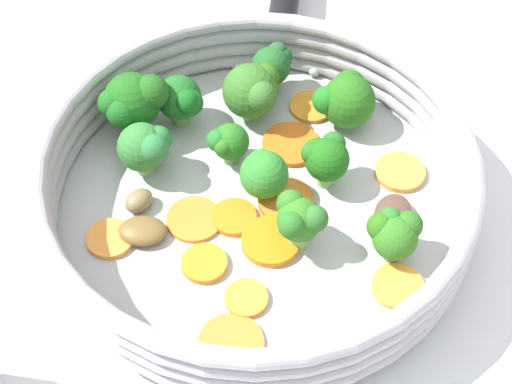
% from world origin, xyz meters
% --- Properties ---
extents(ground_plane, '(4.00, 4.00, 0.00)m').
position_xyz_m(ground_plane, '(0.00, 0.00, 0.00)').
color(ground_plane, white).
extents(skillet, '(0.30, 0.30, 0.01)m').
position_xyz_m(skillet, '(0.00, 0.00, 0.01)').
color(skillet, '#B2B5B7').
rests_on(skillet, ground_plane).
extents(skillet_rim_wall, '(0.31, 0.31, 0.05)m').
position_xyz_m(skillet_rim_wall, '(0.00, 0.00, 0.04)').
color(skillet_rim_wall, '#B9B1BF').
rests_on(skillet_rim_wall, skillet).
extents(skillet_rivet_left, '(0.01, 0.01, 0.01)m').
position_xyz_m(skillet_rivet_left, '(-0.14, -0.04, 0.02)').
color(skillet_rivet_left, '#B3B5B9').
rests_on(skillet_rivet_left, skillet).
extents(skillet_rivet_right, '(0.01, 0.01, 0.01)m').
position_xyz_m(skillet_rivet_right, '(-0.11, -0.09, 0.02)').
color(skillet_rivet_right, '#B7B5B9').
rests_on(skillet_rivet_right, skillet).
extents(carrot_slice_0, '(0.04, 0.04, 0.00)m').
position_xyz_m(carrot_slice_0, '(-0.11, -0.02, 0.02)').
color(carrot_slice_0, orange).
rests_on(carrot_slice_0, skillet).
extents(carrot_slice_1, '(0.05, 0.05, 0.00)m').
position_xyz_m(carrot_slice_1, '(-0.08, 0.07, 0.02)').
color(carrot_slice_1, '#EF953B').
rests_on(carrot_slice_1, skillet).
extents(carrot_slice_2, '(0.05, 0.05, 0.00)m').
position_xyz_m(carrot_slice_2, '(0.01, 0.12, 0.02)').
color(carrot_slice_2, '#F99E37').
rests_on(carrot_slice_2, skillet).
extents(carrot_slice_3, '(0.05, 0.05, 0.00)m').
position_xyz_m(carrot_slice_3, '(0.08, -0.07, 0.02)').
color(carrot_slice_3, '#F99639').
rests_on(carrot_slice_3, skillet).
extents(carrot_slice_4, '(0.05, 0.05, 0.00)m').
position_xyz_m(carrot_slice_4, '(0.02, -0.01, 0.02)').
color(carrot_slice_4, orange).
rests_on(carrot_slice_4, skillet).
extents(carrot_slice_5, '(0.05, 0.05, 0.01)m').
position_xyz_m(carrot_slice_5, '(-0.01, 0.02, 0.02)').
color(carrot_slice_5, orange).
rests_on(carrot_slice_5, skillet).
extents(carrot_slice_6, '(0.04, 0.04, 0.00)m').
position_xyz_m(carrot_slice_6, '(0.06, -0.00, 0.02)').
color(carrot_slice_6, orange).
rests_on(carrot_slice_6, skillet).
extents(carrot_slice_7, '(0.04, 0.04, 0.00)m').
position_xyz_m(carrot_slice_7, '(0.07, 0.04, 0.02)').
color(carrot_slice_7, orange).
rests_on(carrot_slice_7, skillet).
extents(carrot_slice_8, '(0.06, 0.06, 0.00)m').
position_xyz_m(carrot_slice_8, '(0.04, -0.03, 0.02)').
color(carrot_slice_8, orange).
rests_on(carrot_slice_8, skillet).
extents(carrot_slice_9, '(0.06, 0.06, 0.00)m').
position_xyz_m(carrot_slice_9, '(0.10, 0.05, 0.02)').
color(carrot_slice_9, orange).
rests_on(carrot_slice_9, skillet).
extents(carrot_slice_10, '(0.06, 0.06, 0.00)m').
position_xyz_m(carrot_slice_10, '(-0.06, -0.01, 0.02)').
color(carrot_slice_10, orange).
rests_on(carrot_slice_10, skillet).
extents(carrot_slice_11, '(0.05, 0.05, 0.01)m').
position_xyz_m(carrot_slice_11, '(0.02, 0.03, 0.02)').
color(carrot_slice_11, orange).
rests_on(carrot_slice_11, skillet).
extents(broccoli_floret_0, '(0.04, 0.04, 0.04)m').
position_xyz_m(broccoli_floret_0, '(-0.05, 0.03, 0.04)').
color(broccoli_floret_0, '#82B65D').
rests_on(broccoli_floret_0, skillet).
extents(broccoli_floret_1, '(0.04, 0.04, 0.04)m').
position_xyz_m(broccoli_floret_1, '(0.02, -0.08, 0.04)').
color(broccoli_floret_1, '#84AE62').
rests_on(broccoli_floret_1, skillet).
extents(broccoli_floret_2, '(0.03, 0.04, 0.04)m').
position_xyz_m(broccoli_floret_2, '(-0.04, -0.09, 0.04)').
color(broccoli_floret_2, '#729A4C').
rests_on(broccoli_floret_2, skillet).
extents(broccoli_floret_3, '(0.05, 0.05, 0.05)m').
position_xyz_m(broccoli_floret_3, '(-0.07, -0.05, 0.04)').
color(broccoli_floret_3, '#76A75C').
rests_on(broccoli_floret_3, skillet).
extents(broccoli_floret_4, '(0.04, 0.04, 0.04)m').
position_xyz_m(broccoli_floret_4, '(0.01, 0.04, 0.04)').
color(broccoli_floret_4, '#80B35E').
rests_on(broccoli_floret_4, skillet).
extents(broccoli_floret_5, '(0.05, 0.05, 0.06)m').
position_xyz_m(broccoli_floret_5, '(-0.01, -0.12, 0.05)').
color(broccoli_floret_5, '#71A45B').
rests_on(broccoli_floret_5, skillet).
extents(broccoli_floret_6, '(0.04, 0.04, 0.04)m').
position_xyz_m(broccoli_floret_6, '(-0.02, 0.10, 0.04)').
color(broccoli_floret_6, olive).
rests_on(broccoli_floret_6, skillet).
extents(broccoli_floret_7, '(0.04, 0.04, 0.04)m').
position_xyz_m(broccoli_floret_7, '(-0.01, 0.00, 0.04)').
color(broccoli_floret_7, '#69944A').
rests_on(broccoli_floret_7, skillet).
extents(broccoli_floret_8, '(0.05, 0.04, 0.05)m').
position_xyz_m(broccoli_floret_8, '(-0.11, 0.01, 0.04)').
color(broccoli_floret_8, '#5F884E').
rests_on(broccoli_floret_8, skillet).
extents(broccoli_floret_9, '(0.04, 0.03, 0.04)m').
position_xyz_m(broccoli_floret_9, '(-0.11, -0.06, 0.04)').
color(broccoli_floret_9, '#7E9B52').
rests_on(broccoli_floret_9, skillet).
extents(broccoli_floret_10, '(0.03, 0.03, 0.04)m').
position_xyz_m(broccoli_floret_10, '(-0.02, -0.04, 0.04)').
color(broccoli_floret_10, '#65854C').
rests_on(broccoli_floret_10, skillet).
extents(mushroom_piece_0, '(0.02, 0.02, 0.01)m').
position_xyz_m(mushroom_piece_0, '(0.05, -0.07, 0.02)').
color(mushroom_piece_0, olive).
rests_on(mushroom_piece_0, skillet).
extents(mushroom_piece_1, '(0.04, 0.03, 0.01)m').
position_xyz_m(mushroom_piece_1, '(-0.04, 0.09, 0.02)').
color(mushroom_piece_1, brown).
rests_on(mushroom_piece_1, skillet).
extents(mushroom_piece_2, '(0.04, 0.04, 0.01)m').
position_xyz_m(mushroom_piece_2, '(0.07, -0.05, 0.02)').
color(mushroom_piece_2, brown).
rests_on(mushroom_piece_2, skillet).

